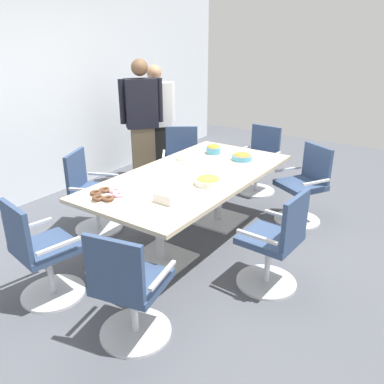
% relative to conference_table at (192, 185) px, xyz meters
% --- Properties ---
extents(ground_plane, '(10.00, 10.00, 0.01)m').
position_rel_conference_table_xyz_m(ground_plane, '(0.00, 0.00, -0.63)').
color(ground_plane, '#4C4F56').
extents(back_wall, '(8.00, 0.10, 2.80)m').
position_rel_conference_table_xyz_m(back_wall, '(0.00, 2.40, 0.77)').
color(back_wall, silver).
rests_on(back_wall, ground).
extents(conference_table, '(2.40, 1.20, 0.75)m').
position_rel_conference_table_xyz_m(conference_table, '(0.00, 0.00, 0.00)').
color(conference_table, '#CCB793').
rests_on(conference_table, ground).
extents(office_chair_0, '(0.72, 0.72, 0.91)m').
position_rel_conference_table_xyz_m(office_chair_0, '(-0.44, 1.06, -0.22)').
color(office_chair_0, silver).
rests_on(office_chair_0, ground).
extents(office_chair_1, '(0.63, 0.63, 0.91)m').
position_rel_conference_table_xyz_m(office_chair_1, '(-1.56, 0.43, -0.22)').
color(office_chair_1, silver).
rests_on(office_chair_1, ground).
extents(office_chair_2, '(0.64, 0.64, 0.91)m').
position_rel_conference_table_xyz_m(office_chair_2, '(-1.51, -0.50, -0.22)').
color(office_chair_2, silver).
rests_on(office_chair_2, ground).
extents(office_chair_3, '(0.57, 0.57, 0.91)m').
position_rel_conference_table_xyz_m(office_chair_3, '(-0.32, -1.08, -0.22)').
color(office_chair_3, silver).
rests_on(office_chair_3, ground).
extents(office_chair_4, '(0.74, 0.74, 0.91)m').
position_rel_conference_table_xyz_m(office_chair_4, '(1.12, -0.83, -0.22)').
color(office_chair_4, silver).
rests_on(office_chair_4, ground).
extents(office_chair_5, '(0.57, 0.57, 0.91)m').
position_rel_conference_table_xyz_m(office_chair_5, '(1.70, 0.03, -0.22)').
color(office_chair_5, silver).
rests_on(office_chair_5, ground).
extents(office_chair_6, '(0.76, 0.76, 0.91)m').
position_rel_conference_table_xyz_m(office_chair_6, '(1.03, 0.87, -0.22)').
color(office_chair_6, silver).
rests_on(office_chair_6, ground).
extents(person_standing_0, '(0.52, 0.45, 1.79)m').
position_rel_conference_table_xyz_m(person_standing_0, '(1.01, 1.55, 0.31)').
color(person_standing_0, brown).
rests_on(person_standing_0, ground).
extents(person_standing_1, '(0.54, 0.44, 1.68)m').
position_rel_conference_table_xyz_m(person_standing_1, '(1.34, 1.58, 0.25)').
color(person_standing_1, black).
rests_on(person_standing_1, ground).
extents(snack_bowl_pretzels, '(0.23, 0.23, 0.08)m').
position_rel_conference_table_xyz_m(snack_bowl_pretzels, '(0.73, -0.20, 0.16)').
color(snack_bowl_pretzels, '#4C9EC6').
rests_on(snack_bowl_pretzels, conference_table).
extents(snack_bowl_chips_orange, '(0.18, 0.18, 0.11)m').
position_rel_conference_table_xyz_m(snack_bowl_chips_orange, '(0.76, 0.21, 0.18)').
color(snack_bowl_chips_orange, '#4C9EC6').
rests_on(snack_bowl_chips_orange, conference_table).
extents(snack_bowl_chips_yellow, '(0.25, 0.25, 0.08)m').
position_rel_conference_table_xyz_m(snack_bowl_chips_yellow, '(-0.16, -0.30, 0.17)').
color(snack_bowl_chips_yellow, white).
rests_on(snack_bowl_chips_yellow, conference_table).
extents(donut_platter, '(0.32, 0.31, 0.04)m').
position_rel_conference_table_xyz_m(donut_platter, '(-0.93, 0.28, 0.15)').
color(donut_platter, white).
rests_on(donut_platter, conference_table).
extents(plate_stack, '(0.20, 0.20, 0.04)m').
position_rel_conference_table_xyz_m(plate_stack, '(0.37, 0.35, 0.14)').
color(plate_stack, white).
rests_on(plate_stack, conference_table).
extents(napkin_pile, '(0.19, 0.19, 0.09)m').
position_rel_conference_table_xyz_m(napkin_pile, '(-0.69, -0.23, 0.17)').
color(napkin_pile, white).
rests_on(napkin_pile, conference_table).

